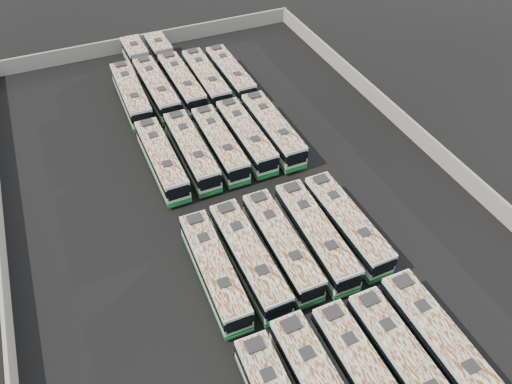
# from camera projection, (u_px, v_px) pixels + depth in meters

# --- Properties ---
(ground) EXTENTS (140.00, 140.00, 0.00)m
(ground) POSITION_uv_depth(u_px,v_px,m) (242.00, 204.00, 50.21)
(ground) COLOR black
(ground) RESTS_ON ground
(perimeter_wall) EXTENTS (45.20, 73.20, 2.20)m
(perimeter_wall) POSITION_uv_depth(u_px,v_px,m) (242.00, 196.00, 49.45)
(perimeter_wall) COLOR gray
(perimeter_wall) RESTS_ON ground
(bus_front_center) EXTENTS (2.57, 11.78, 3.32)m
(bus_front_center) POSITION_uv_depth(u_px,v_px,m) (366.00, 379.00, 35.06)
(bus_front_center) COLOR beige
(bus_front_center) RESTS_ON ground
(bus_front_right) EXTENTS (2.60, 11.91, 3.35)m
(bus_front_right) POSITION_uv_depth(u_px,v_px,m) (405.00, 364.00, 35.86)
(bus_front_right) COLOR beige
(bus_front_right) RESTS_ON ground
(bus_front_far_right) EXTENTS (2.62, 12.23, 3.45)m
(bus_front_far_right) POSITION_uv_depth(u_px,v_px,m) (440.00, 345.00, 36.91)
(bus_front_far_right) COLOR beige
(bus_front_far_right) RESTS_ON ground
(bus_midfront_far_left) EXTENTS (2.68, 11.84, 3.33)m
(bus_midfront_far_left) POSITION_uv_depth(u_px,v_px,m) (214.00, 270.00, 42.05)
(bus_midfront_far_left) COLOR beige
(bus_midfront_far_left) RESTS_ON ground
(bus_midfront_left) EXTENTS (2.75, 12.17, 3.42)m
(bus_midfront_left) POSITION_uv_depth(u_px,v_px,m) (249.00, 258.00, 42.91)
(bus_midfront_left) COLOR beige
(bus_midfront_left) RESTS_ON ground
(bus_midfront_center) EXTENTS (2.52, 11.87, 3.34)m
(bus_midfront_center) POSITION_uv_depth(u_px,v_px,m) (281.00, 245.00, 44.04)
(bus_midfront_center) COLOR beige
(bus_midfront_center) RESTS_ON ground
(bus_midfront_right) EXTENTS (2.81, 12.17, 3.42)m
(bus_midfront_right) POSITION_uv_depth(u_px,v_px,m) (315.00, 235.00, 44.84)
(bus_midfront_right) COLOR beige
(bus_midfront_right) RESTS_ON ground
(bus_midfront_far_right) EXTENTS (2.68, 11.87, 3.34)m
(bus_midfront_far_right) POSITION_uv_depth(u_px,v_px,m) (346.00, 224.00, 45.90)
(bus_midfront_far_right) COLOR beige
(bus_midfront_far_right) RESTS_ON ground
(bus_midback_far_left) EXTENTS (2.65, 11.98, 3.37)m
(bus_midback_far_left) POSITION_uv_depth(u_px,v_px,m) (162.00, 160.00, 52.61)
(bus_midback_far_left) COLOR beige
(bus_midback_far_left) RESTS_ON ground
(bus_midback_left) EXTENTS (2.59, 12.04, 3.39)m
(bus_midback_left) POSITION_uv_depth(u_px,v_px,m) (191.00, 151.00, 53.67)
(bus_midback_left) COLOR beige
(bus_midback_left) RESTS_ON ground
(bus_midback_center) EXTENTS (2.50, 11.79, 3.32)m
(bus_midback_center) POSITION_uv_depth(u_px,v_px,m) (220.00, 144.00, 54.57)
(bus_midback_center) COLOR beige
(bus_midback_center) RESTS_ON ground
(bus_midback_right) EXTENTS (2.62, 11.95, 3.36)m
(bus_midback_right) POSITION_uv_depth(u_px,v_px,m) (246.00, 136.00, 55.59)
(bus_midback_right) COLOR beige
(bus_midback_right) RESTS_ON ground
(bus_midback_far_right) EXTENTS (2.60, 12.22, 3.44)m
(bus_midback_far_right) POSITION_uv_depth(u_px,v_px,m) (273.00, 130.00, 56.42)
(bus_midback_far_right) COLOR beige
(bus_midback_far_right) RESTS_ON ground
(bus_back_far_left) EXTENTS (2.76, 12.30, 3.46)m
(bus_back_far_left) POSITION_uv_depth(u_px,v_px,m) (131.00, 95.00, 61.68)
(bus_back_far_left) COLOR beige
(bus_back_far_left) RESTS_ON ground
(bus_back_left) EXTENTS (3.06, 19.14, 3.46)m
(bus_back_left) POSITION_uv_depth(u_px,v_px,m) (149.00, 77.00, 64.85)
(bus_back_left) COLOR beige
(bus_back_left) RESTS_ON ground
(bus_back_center) EXTENTS (2.92, 18.81, 3.40)m
(bus_back_center) POSITION_uv_depth(u_px,v_px,m) (174.00, 72.00, 65.81)
(bus_back_center) COLOR beige
(bus_back_center) RESTS_ON ground
(bus_back_right) EXTENTS (2.59, 12.08, 3.40)m
(bus_back_right) POSITION_uv_depth(u_px,v_px,m) (206.00, 79.00, 64.42)
(bus_back_right) COLOR beige
(bus_back_right) RESTS_ON ground
(bus_back_far_right) EXTENTS (2.57, 11.76, 3.31)m
(bus_back_far_right) POSITION_uv_depth(u_px,v_px,m) (230.00, 74.00, 65.42)
(bus_back_far_right) COLOR beige
(bus_back_far_right) RESTS_ON ground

